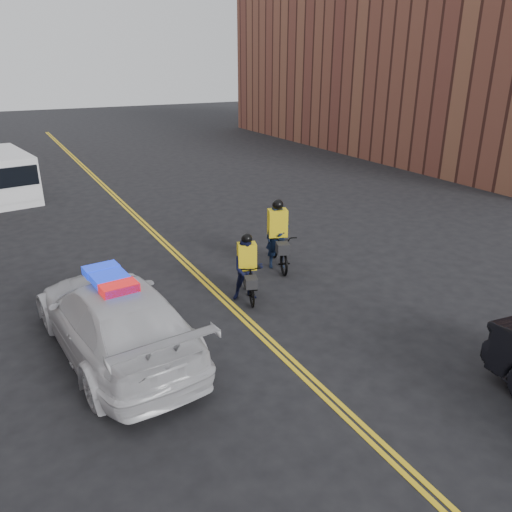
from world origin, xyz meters
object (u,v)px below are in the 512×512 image
object	(u,v)px
police_cruiser	(114,317)
cyclist_near	(277,244)
cargo_van	(6,176)
cyclist_far	(247,274)

from	to	relation	value
police_cruiser	cyclist_near	distance (m)	5.97
cargo_van	police_cruiser	bearing A→B (deg)	-94.22
cyclist_near	cyclist_far	distance (m)	2.33
police_cruiser	cyclist_far	xyz separation A→B (m)	(3.65, 0.97, -0.12)
cyclist_near	cyclist_far	world-z (taller)	cyclist_near
police_cruiser	cargo_van	distance (m)	15.22
cargo_van	cyclist_near	xyz separation A→B (m)	(6.63, -12.72, -0.28)
cargo_van	cyclist_near	bearing A→B (deg)	-71.17
cyclist_near	cargo_van	bearing A→B (deg)	135.83
police_cruiser	cargo_van	bearing A→B (deg)	-91.27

